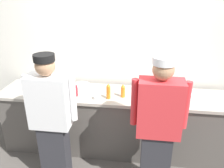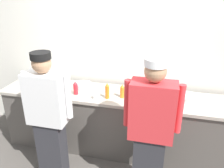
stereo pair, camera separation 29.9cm
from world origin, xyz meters
TOP-DOWN VIEW (x-y plane):
  - ground_plane at (0.00, 0.00)m, footprint 9.00×9.00m
  - wall_back at (0.00, 0.80)m, footprint 4.95×0.10m
  - prep_counter at (0.00, 0.34)m, footprint 3.15×0.65m
  - chef_near_left at (-0.63, -0.32)m, footprint 0.58×0.24m
  - chef_center at (0.55, -0.34)m, footprint 0.59×0.24m
  - plate_stack_front at (-0.47, 0.41)m, footprint 0.23×0.23m
  - plate_stack_rear at (0.96, 0.39)m, footprint 0.25×0.25m
  - mixing_bowl_steel at (-0.80, 0.34)m, footprint 0.32×0.32m
  - sheet_tray at (0.56, 0.35)m, footprint 0.53×0.38m
  - squeeze_bottle_primary at (-0.06, 0.20)m, footprint 0.05×0.05m
  - squeeze_bottle_secondary at (0.12, 0.27)m, footprint 0.05×0.05m
  - squeeze_bottle_spare at (-0.50, 0.21)m, footprint 0.06×0.06m
  - ramekin_orange_sauce at (-0.20, 0.16)m, footprint 0.10×0.10m
  - ramekin_green_sauce at (-1.15, 0.46)m, footprint 0.10×0.10m
  - deli_cup at (-1.15, 0.29)m, footprint 0.09×0.09m

SIDE VIEW (x-z plane):
  - ground_plane at x=0.00m, z-range 0.00..0.00m
  - prep_counter at x=0.00m, z-range 0.00..0.89m
  - chef_near_left at x=-0.63m, z-range 0.05..1.65m
  - chef_center at x=0.55m, z-range 0.05..1.67m
  - sheet_tray at x=0.56m, z-range 0.89..0.91m
  - ramekin_green_sauce at x=-1.15m, z-range 0.89..0.92m
  - ramekin_orange_sauce at x=-0.20m, z-range 0.89..0.93m
  - plate_stack_rear at x=0.96m, z-range 0.89..0.96m
  - plate_stack_front at x=-0.47m, z-range 0.89..0.97m
  - deli_cup at x=-1.15m, z-range 0.89..0.99m
  - mixing_bowl_steel at x=-0.80m, z-range 0.89..1.03m
  - squeeze_bottle_secondary at x=0.12m, z-range 0.88..1.06m
  - squeeze_bottle_spare at x=-0.50m, z-range 0.88..1.06m
  - squeeze_bottle_primary at x=-0.06m, z-range 0.88..1.09m
  - wall_back at x=0.00m, z-range 0.00..2.68m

